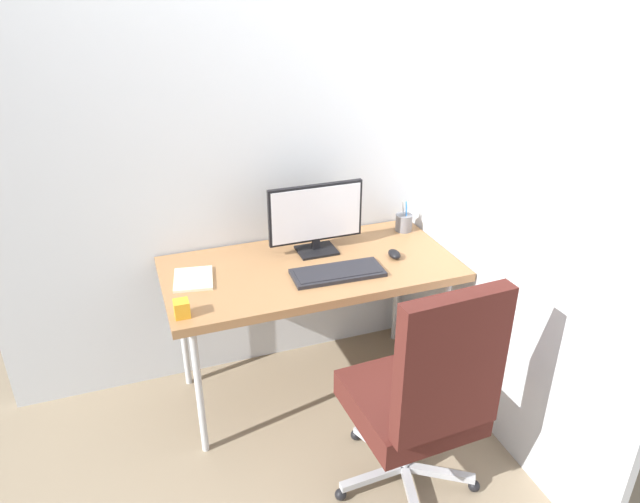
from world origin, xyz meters
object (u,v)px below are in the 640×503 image
Objects in this scene: office_chair at (423,394)px; monitor at (316,216)px; keyboard at (338,273)px; mouse at (394,254)px; desk_clamp_accessory at (182,309)px; notebook at (193,279)px; pen_holder at (404,222)px.

office_chair is 1.01m from monitor.
monitor is 1.10× the size of keyboard.
desk_clamp_accessory is (-1.04, -0.18, 0.02)m from mouse.
monitor is 0.32m from keyboard.
notebook is at bearing 164.76° from keyboard.
mouse is 0.33m from pen_holder.
monitor is at bearing 150.97° from mouse.
office_chair is 1.01m from desk_clamp_accessory.
desk_clamp_accessory is (-0.71, -0.38, -0.15)m from monitor.
keyboard is 0.65m from notebook.
mouse reaches higher than notebook.
pen_holder is at bearing 7.77° from monitor.
office_chair is 0.70m from keyboard.
office_chair is at bearing -83.46° from monitor.
notebook is at bearing 72.74° from desk_clamp_accessory.
monitor reaches higher than office_chair.
monitor reaches higher than mouse.
desk_clamp_accessory is at bearing -97.80° from notebook.
monitor is 0.81m from desk_clamp_accessory.
monitor is (-0.11, 0.93, 0.38)m from office_chair.
monitor reaches higher than notebook.
pen_holder is (0.52, 0.07, -0.14)m from monitor.
office_chair is at bearing -39.56° from notebook.
notebook is 0.30m from desk_clamp_accessory.
monitor is at bearing -172.23° from pen_holder.
keyboard is at bearing -5.78° from notebook.
pen_holder reaches higher than mouse.
desk_clamp_accessory reaches higher than mouse.
keyboard is 4.90× the size of mouse.
desk_clamp_accessory is (-0.72, -0.11, 0.03)m from keyboard.
desk_clamp_accessory reaches higher than keyboard.
monitor is 2.70× the size of pen_holder.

